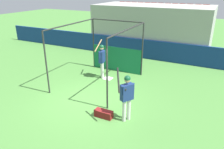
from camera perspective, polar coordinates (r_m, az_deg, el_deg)
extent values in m
plane|color=#477F38|center=(9.54, -6.24, -6.90)|extent=(60.00, 60.00, 0.00)
cube|color=navy|center=(15.03, 7.91, 6.70)|extent=(24.00, 0.12, 1.30)
cube|color=#9E9E99|center=(16.72, 10.52, 11.72)|extent=(8.15, 4.00, 3.35)
cube|color=maroon|center=(16.60, -2.38, 10.85)|extent=(0.45, 0.40, 0.10)
cube|color=maroon|center=(16.71, -2.09, 11.73)|extent=(0.45, 0.06, 0.40)
cube|color=maroon|center=(16.34, -0.67, 10.68)|extent=(0.45, 0.40, 0.10)
cube|color=maroon|center=(16.45, -0.38, 11.58)|extent=(0.45, 0.06, 0.40)
cube|color=maroon|center=(16.10, 1.10, 10.50)|extent=(0.45, 0.40, 0.10)
cube|color=maroon|center=(16.21, 1.39, 11.41)|extent=(0.45, 0.06, 0.40)
cube|color=maroon|center=(15.87, 2.91, 10.31)|extent=(0.45, 0.40, 0.10)
cube|color=maroon|center=(15.99, 3.20, 11.23)|extent=(0.45, 0.06, 0.40)
cube|color=maroon|center=(15.66, 4.77, 10.10)|extent=(0.45, 0.40, 0.10)
cube|color=maroon|center=(15.78, 5.06, 11.03)|extent=(0.45, 0.06, 0.40)
cube|color=maroon|center=(15.47, 6.68, 9.87)|extent=(0.45, 0.40, 0.10)
cube|color=maroon|center=(15.58, 6.96, 10.82)|extent=(0.45, 0.06, 0.40)
cube|color=maroon|center=(15.29, 8.64, 9.63)|extent=(0.45, 0.40, 0.10)
cube|color=maroon|center=(15.41, 8.91, 10.59)|extent=(0.45, 0.06, 0.40)
cube|color=maroon|center=(15.13, 10.63, 9.37)|extent=(0.45, 0.40, 0.10)
cube|color=maroon|center=(15.25, 10.89, 10.34)|extent=(0.45, 0.06, 0.40)
cube|color=maroon|center=(14.99, 12.66, 9.09)|extent=(0.45, 0.40, 0.10)
cube|color=maroon|center=(15.11, 12.92, 10.07)|extent=(0.45, 0.06, 0.40)
cube|color=maroon|center=(14.87, 14.73, 8.80)|extent=(0.45, 0.40, 0.10)
cube|color=maroon|center=(14.99, 14.97, 9.78)|extent=(0.45, 0.06, 0.40)
cube|color=maroon|center=(14.77, 16.82, 8.49)|extent=(0.45, 0.40, 0.10)
cube|color=maroon|center=(14.89, 17.05, 9.48)|extent=(0.45, 0.06, 0.40)
cube|color=maroon|center=(14.68, 18.93, 8.16)|extent=(0.45, 0.40, 0.10)
cube|color=maroon|center=(14.81, 19.15, 9.17)|extent=(0.45, 0.06, 0.40)
cube|color=maroon|center=(14.62, 21.06, 7.83)|extent=(0.45, 0.40, 0.10)
cube|color=maroon|center=(14.75, 21.27, 8.83)|extent=(0.45, 0.06, 0.40)
cube|color=maroon|center=(17.21, -1.08, 12.63)|extent=(0.45, 0.40, 0.10)
cube|color=maroon|center=(17.33, -0.80, 13.47)|extent=(0.45, 0.06, 0.40)
cube|color=maroon|center=(16.97, 0.60, 12.49)|extent=(0.45, 0.40, 0.10)
cube|color=maroon|center=(17.09, 0.88, 13.34)|extent=(0.45, 0.06, 0.40)
cube|color=maroon|center=(16.73, 2.33, 12.34)|extent=(0.45, 0.40, 0.10)
cube|color=maroon|center=(16.86, 2.61, 13.20)|extent=(0.45, 0.06, 0.40)
cube|color=maroon|center=(16.52, 4.10, 12.17)|extent=(0.45, 0.40, 0.10)
cube|color=maroon|center=(16.64, 4.38, 13.04)|extent=(0.45, 0.06, 0.40)
cube|color=maroon|center=(16.31, 5.92, 11.98)|extent=(0.45, 0.40, 0.10)
cube|color=maroon|center=(16.44, 6.19, 12.86)|extent=(0.45, 0.06, 0.40)
cube|color=maroon|center=(16.13, 7.78, 11.78)|extent=(0.45, 0.40, 0.10)
cube|color=maroon|center=(16.25, 8.04, 12.67)|extent=(0.45, 0.06, 0.40)
cube|color=maroon|center=(15.96, 9.67, 11.56)|extent=(0.45, 0.40, 0.10)
cube|color=maroon|center=(16.09, 9.93, 12.46)|extent=(0.45, 0.06, 0.40)
cube|color=maroon|center=(15.80, 11.60, 11.32)|extent=(0.45, 0.40, 0.10)
cube|color=maroon|center=(15.94, 11.85, 12.23)|extent=(0.45, 0.06, 0.40)
cube|color=maroon|center=(15.67, 13.56, 11.07)|extent=(0.45, 0.40, 0.10)
cube|color=maroon|center=(15.80, 13.80, 11.99)|extent=(0.45, 0.06, 0.40)
cube|color=maroon|center=(15.55, 15.56, 10.80)|extent=(0.45, 0.40, 0.10)
cube|color=maroon|center=(15.69, 15.79, 11.73)|extent=(0.45, 0.06, 0.40)
cube|color=maroon|center=(15.46, 17.57, 10.51)|extent=(0.45, 0.40, 0.10)
cube|color=maroon|center=(15.59, 17.79, 11.45)|extent=(0.45, 0.06, 0.40)
cube|color=maroon|center=(15.38, 19.60, 10.21)|extent=(0.45, 0.40, 0.10)
cube|color=maroon|center=(15.51, 19.81, 11.15)|extent=(0.45, 0.06, 0.40)
cube|color=maroon|center=(15.32, 21.65, 9.89)|extent=(0.45, 0.40, 0.10)
cube|color=maroon|center=(15.46, 21.85, 10.83)|extent=(0.45, 0.06, 0.40)
cube|color=maroon|center=(17.85, 0.15, 14.28)|extent=(0.45, 0.40, 0.10)
cube|color=maroon|center=(17.98, 0.42, 15.08)|extent=(0.45, 0.06, 0.40)
cube|color=maroon|center=(17.62, 1.80, 14.16)|extent=(0.45, 0.40, 0.10)
cube|color=maroon|center=(17.75, 2.07, 14.97)|extent=(0.45, 0.06, 0.40)
cube|color=maroon|center=(17.39, 3.49, 14.03)|extent=(0.45, 0.40, 0.10)
cube|color=maroon|center=(17.52, 3.75, 14.84)|extent=(0.45, 0.06, 0.40)
cube|color=maroon|center=(17.18, 5.22, 13.88)|extent=(0.45, 0.40, 0.10)
cube|color=maroon|center=(17.32, 5.48, 14.70)|extent=(0.45, 0.06, 0.40)
cube|color=maroon|center=(16.99, 6.99, 13.71)|extent=(0.45, 0.40, 0.10)
cube|color=maroon|center=(17.12, 7.24, 14.54)|extent=(0.45, 0.06, 0.40)
cube|color=maroon|center=(16.81, 8.79, 13.53)|extent=(0.45, 0.40, 0.10)
cube|color=maroon|center=(16.95, 9.04, 14.37)|extent=(0.45, 0.06, 0.40)
cube|color=maroon|center=(16.65, 10.63, 13.33)|extent=(0.45, 0.40, 0.10)
cube|color=maroon|center=(16.78, 10.87, 14.18)|extent=(0.45, 0.06, 0.40)
cube|color=maroon|center=(16.50, 12.50, 13.11)|extent=(0.45, 0.40, 0.10)
cube|color=maroon|center=(16.64, 12.74, 13.97)|extent=(0.45, 0.06, 0.40)
cube|color=maroon|center=(16.37, 14.40, 12.88)|extent=(0.45, 0.40, 0.10)
cube|color=maroon|center=(16.51, 14.63, 13.74)|extent=(0.45, 0.06, 0.40)
cube|color=maroon|center=(16.26, 16.32, 12.63)|extent=(0.45, 0.40, 0.10)
cube|color=maroon|center=(16.40, 16.54, 13.50)|extent=(0.45, 0.06, 0.40)
cube|color=maroon|center=(16.17, 18.27, 12.36)|extent=(0.45, 0.40, 0.10)
cube|color=maroon|center=(16.31, 18.48, 13.23)|extent=(0.45, 0.06, 0.40)
cube|color=maroon|center=(16.09, 20.22, 12.07)|extent=(0.45, 0.40, 0.10)
cube|color=maroon|center=(16.24, 20.42, 12.95)|extent=(0.45, 0.06, 0.40)
cube|color=maroon|center=(16.04, 22.20, 11.77)|extent=(0.45, 0.40, 0.10)
cube|color=maroon|center=(16.18, 22.38, 12.66)|extent=(0.45, 0.06, 0.40)
cube|color=maroon|center=(18.52, 1.32, 15.81)|extent=(0.45, 0.40, 0.10)
cube|color=maroon|center=(18.65, 1.57, 16.56)|extent=(0.45, 0.06, 0.40)
cube|color=maroon|center=(18.29, 2.93, 15.70)|extent=(0.45, 0.40, 0.10)
cube|color=maroon|center=(18.43, 3.18, 16.47)|extent=(0.45, 0.06, 0.40)
cube|color=maroon|center=(18.07, 4.58, 15.59)|extent=(0.45, 0.40, 0.10)
cube|color=maroon|center=(18.21, 4.83, 16.36)|extent=(0.45, 0.06, 0.40)
cube|color=maroon|center=(17.87, 6.27, 15.45)|extent=(0.45, 0.40, 0.10)
cube|color=maroon|center=(18.01, 6.51, 16.23)|extent=(0.45, 0.06, 0.40)
cube|color=maroon|center=(17.68, 7.99, 15.30)|extent=(0.45, 0.40, 0.10)
cube|color=maroon|center=(17.83, 8.23, 16.09)|extent=(0.45, 0.06, 0.40)
cube|color=maroon|center=(17.51, 9.74, 15.14)|extent=(0.45, 0.40, 0.10)
cube|color=maroon|center=(17.66, 9.98, 15.93)|extent=(0.45, 0.06, 0.40)
cube|color=maroon|center=(17.35, 11.53, 14.95)|extent=(0.45, 0.40, 0.10)
cube|color=maroon|center=(17.50, 11.76, 15.75)|extent=(0.45, 0.06, 0.40)
cube|color=maroon|center=(17.21, 13.34, 14.75)|extent=(0.45, 0.40, 0.10)
cube|color=maroon|center=(17.36, 13.56, 15.56)|extent=(0.45, 0.06, 0.40)
cube|color=maroon|center=(17.09, 15.18, 14.53)|extent=(0.45, 0.40, 0.10)
cube|color=maroon|center=(17.24, 15.39, 15.35)|extent=(0.45, 0.06, 0.40)
cube|color=maroon|center=(16.99, 17.04, 14.30)|extent=(0.45, 0.40, 0.10)
cube|color=maroon|center=(17.13, 17.24, 15.12)|extent=(0.45, 0.06, 0.40)
cube|color=maroon|center=(16.90, 18.91, 14.05)|extent=(0.45, 0.40, 0.10)
cube|color=maroon|center=(17.05, 19.11, 14.87)|extent=(0.45, 0.06, 0.40)
cube|color=maroon|center=(16.82, 20.80, 13.78)|extent=(0.45, 0.40, 0.10)
cube|color=maroon|center=(16.98, 20.99, 14.60)|extent=(0.45, 0.06, 0.40)
cube|color=maroon|center=(16.77, 22.70, 13.49)|extent=(0.45, 0.40, 0.10)
cube|color=maroon|center=(16.92, 22.88, 14.32)|extent=(0.45, 0.06, 0.40)
cube|color=maroon|center=(19.20, 2.41, 17.22)|extent=(0.45, 0.40, 0.10)
cube|color=maroon|center=(19.34, 2.66, 17.94)|extent=(0.45, 0.06, 0.40)
cube|color=maroon|center=(18.98, 3.99, 17.13)|extent=(0.45, 0.40, 0.10)
cube|color=maroon|center=(19.12, 4.23, 17.86)|extent=(0.45, 0.06, 0.40)
cube|color=maroon|center=(18.77, 5.60, 17.03)|extent=(0.45, 0.40, 0.10)
cube|color=maroon|center=(18.92, 5.84, 17.76)|extent=(0.45, 0.06, 0.40)
cube|color=maroon|center=(18.57, 7.25, 16.91)|extent=(0.45, 0.40, 0.10)
cube|color=maroon|center=(18.72, 7.48, 17.64)|extent=(0.45, 0.06, 0.40)
cube|color=maroon|center=(18.39, 8.93, 16.77)|extent=(0.45, 0.40, 0.10)
cube|color=maroon|center=(18.54, 9.16, 17.51)|extent=(0.45, 0.06, 0.40)
cube|color=maroon|center=(18.23, 10.63, 16.62)|extent=(0.45, 0.40, 0.10)
cube|color=maroon|center=(18.38, 10.86, 17.37)|extent=(0.45, 0.06, 0.40)
cube|color=maroon|center=(18.08, 12.37, 16.45)|extent=(0.45, 0.40, 0.10)
cube|color=maroon|center=(18.23, 12.58, 17.20)|extent=(0.45, 0.06, 0.40)
cube|color=maroon|center=(17.94, 14.12, 16.26)|extent=(0.45, 0.40, 0.10)
cube|color=maroon|center=(18.10, 14.34, 17.02)|extent=(0.45, 0.06, 0.40)
cube|color=maroon|center=(17.83, 15.90, 16.05)|extent=(0.45, 0.40, 0.10)
cube|color=maroon|center=(17.98, 16.11, 16.82)|extent=(0.45, 0.06, 0.40)
cube|color=maroon|center=(17.72, 17.70, 15.83)|extent=(0.45, 0.40, 0.10)
cube|color=maroon|center=(17.88, 17.90, 16.60)|extent=(0.45, 0.06, 0.40)
cube|color=maroon|center=(17.64, 19.51, 15.59)|extent=(0.45, 0.40, 0.10)
cube|color=maroon|center=(17.80, 19.70, 16.37)|extent=(0.45, 0.06, 0.40)
cube|color=maroon|center=(17.57, 21.34, 15.33)|extent=(0.45, 0.40, 0.10)
cube|color=maroon|center=(17.73, 21.52, 16.11)|extent=(0.45, 0.06, 0.40)
cube|color=maroon|center=(17.52, 23.17, 15.06)|extent=(0.45, 0.40, 0.10)
cube|color=maroon|center=(17.68, 23.34, 15.84)|extent=(0.45, 0.06, 0.40)
cylinder|color=#282828|center=(10.04, -16.82, 2.74)|extent=(0.07, 0.07, 2.87)
cylinder|color=#282828|center=(8.33, -1.30, -0.29)|extent=(0.07, 0.07, 2.87)
cylinder|color=#282828|center=(13.07, -4.84, 8.04)|extent=(0.07, 0.07, 2.87)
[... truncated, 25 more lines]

